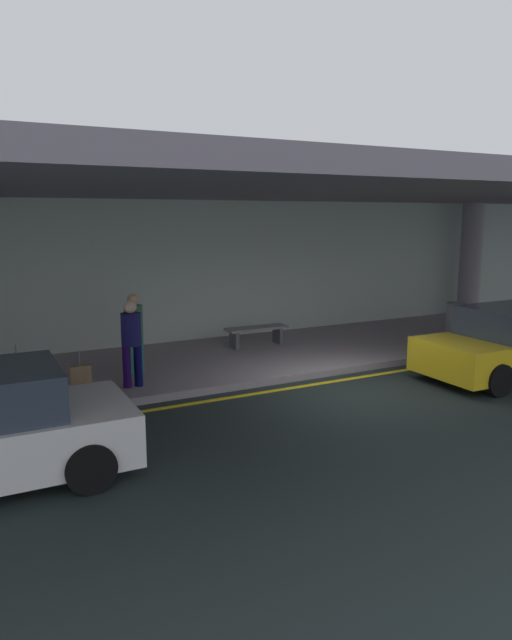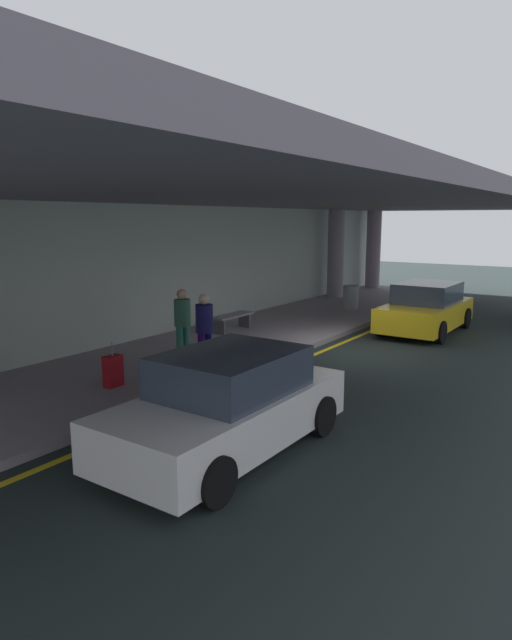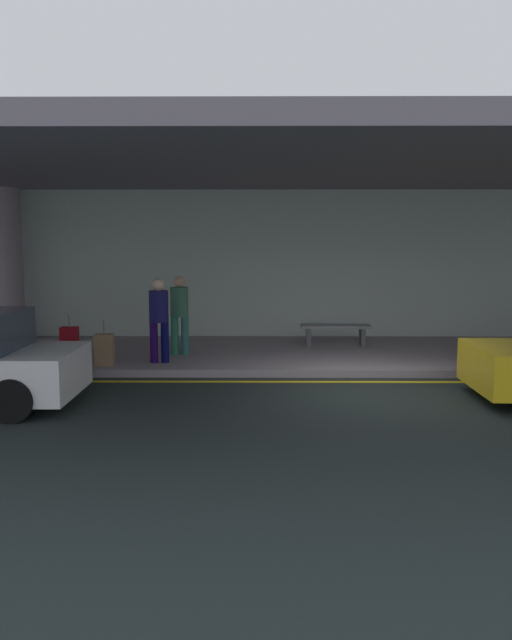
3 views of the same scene
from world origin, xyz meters
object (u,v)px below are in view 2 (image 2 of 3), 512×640
Objects in this scene: traveler_with_luggage at (204,326)px; suitcase_upright_primary at (183,368)px; support_column_right_mid at (373,249)px; car_white at (228,405)px; trash_bin_steel at (351,297)px; support_column_center at (336,254)px; suitcase_upright_secondary at (113,371)px; bench_metal at (232,319)px; person_waiting_for_ride at (183,320)px; car_yellow_taxi at (426,309)px.

traveler_with_luggage is 1.26m from suitcase_upright_primary.
support_column_right_mid is 19.69m from car_white.
car_white is 12.91m from trash_bin_steel.
suitcase_upright_secondary is (-13.94, -2.14, -1.51)m from support_column_center.
bench_metal is at bearing 85.99° from traveler_with_luggage.
traveler_with_luggage is at bearing -166.72° from support_column_center.
support_column_center reaches higher than suitcase_upright_primary.
traveler_with_luggage is (-11.95, -2.82, -0.86)m from support_column_center.
traveler_with_luggage is 1.98× the size of trash_bin_steel.
traveler_with_luggage is at bearing -131.90° from car_white.
support_column_right_mid reaches higher than bench_metal.
support_column_center is at bearing 33.67° from suitcase_upright_secondary.
support_column_right_mid reaches higher than trash_bin_steel.
person_waiting_for_ride is (0.29, 0.90, 0.00)m from traveler_with_luggage.
suitcase_upright_primary is at bearing -153.64° from bench_metal.
suitcase_upright_secondary reaches higher than trash_bin_steel.
suitcase_upright_primary is at bearing -173.26° from trash_bin_steel.
suitcase_upright_primary is 1.06× the size of trash_bin_steel.
trash_bin_steel reaches higher than bench_metal.
trash_bin_steel is at bearing 19.54° from suitcase_upright_primary.
trash_bin_steel is (-2.47, -1.88, -1.40)m from support_column_center.
car_white is at bearing -163.25° from support_column_right_mid.
support_column_center is at bearing 5.24° from bench_metal.
person_waiting_for_ride reaches higher than suitcase_upright_primary.
car_white is 4.56× the size of suitcase_upright_secondary.
car_yellow_taxi is at bearing 6.73° from suitcase_upright_secondary.
support_column_right_mid is 4.29× the size of trash_bin_steel.
car_white is 3.15m from suitcase_upright_primary.
car_yellow_taxi is 8.83m from suitcase_upright_primary.
car_yellow_taxi is 4.56× the size of suitcase_upright_primary.
car_yellow_taxi is 2.56× the size of bench_metal.
suitcase_upright_secondary is at bearing -130.11° from person_waiting_for_ride.
suitcase_upright_primary is at bearing 167.69° from car_yellow_taxi.
person_waiting_for_ride is at bearing -170.66° from support_column_center.
trash_bin_steel is (11.47, 0.26, 0.11)m from suitcase_upright_secondary.
car_yellow_taxi is at bearing -129.94° from support_column_center.
suitcase_upright_secondary is 1.06× the size of trash_bin_steel.
person_waiting_for_ride reaches higher than bench_metal.
support_column_center is 2.17× the size of person_waiting_for_ride.
suitcase_upright_primary is 1.00× the size of suitcase_upright_secondary.
support_column_right_mid is at bearing 67.10° from traveler_with_luggage.
trash_bin_steel is at bearing -11.10° from bench_metal.
person_waiting_for_ride is (3.16, 3.74, 0.40)m from car_white.
suitcase_upright_primary is at bearing -166.49° from support_column_center.
support_column_center is 7.00m from car_yellow_taxi.
traveler_with_luggage is 1.00× the size of person_waiting_for_ride.
car_yellow_taxi is 2.44× the size of traveler_with_luggage.
car_yellow_taxi is at bearing 39.00° from traveler_with_luggage.
traveler_with_luggage reaches higher than trash_bin_steel.
support_column_center is 15.91m from car_white.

